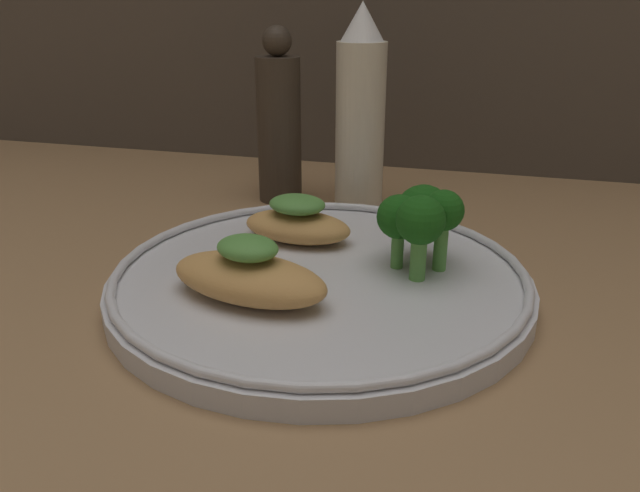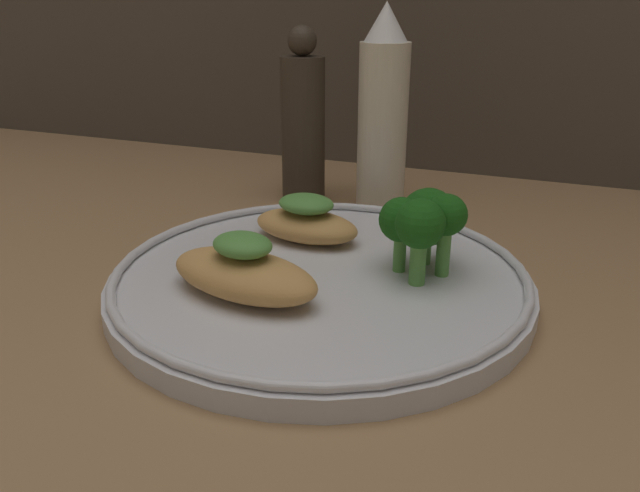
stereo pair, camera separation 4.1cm
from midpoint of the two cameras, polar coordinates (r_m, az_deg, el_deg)
The scene contains 7 objects.
ground_plane at distance 42.52cm, azimuth -2.76°, elevation -4.93°, with size 180.00×180.00×1.00cm, color #936D47.
plate at distance 41.87cm, azimuth -2.80°, elevation -3.11°, with size 28.05×28.05×2.00cm.
grilled_meat_front at distance 38.28cm, azimuth -9.58°, elevation -2.73°, with size 11.08×6.87×4.03cm.
grilled_meat_middle at distance 46.88cm, azimuth -4.58°, elevation 2.12°, with size 8.77×5.51×3.53cm.
broccoli_bunch at distance 41.60cm, azimuth 6.46°, elevation 2.59°, with size 5.70×6.96×5.71cm.
sauce_bottle at distance 57.35cm, azimuth 1.63°, elevation 11.98°, with size 4.46×4.46×18.21cm.
pepper_grinder at distance 59.87cm, azimuth -5.76°, elevation 11.01°, with size 4.15×4.15×16.19cm.
Camera 1 is at (9.95, -36.59, 18.86)cm, focal length 35.00 mm.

